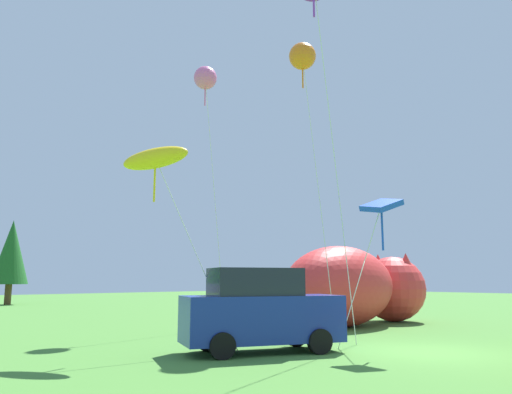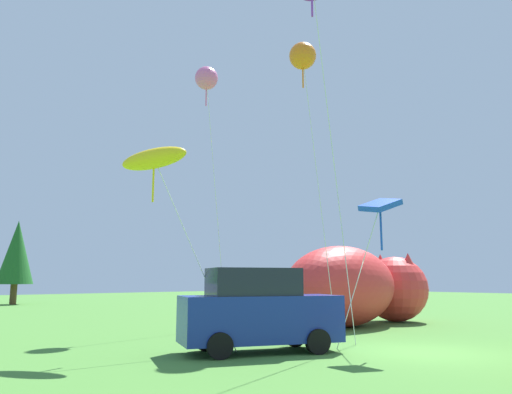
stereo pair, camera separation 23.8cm
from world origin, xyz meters
TOP-DOWN VIEW (x-y plane):
  - ground_plane at (0.00, 0.00)m, footprint 120.00×120.00m
  - parked_car at (-3.36, 2.98)m, footprint 4.67×3.23m
  - inflatable_cat at (5.17, 5.98)m, footprint 8.45×3.40m
  - kite_blue_box at (-0.70, 0.71)m, footprint 1.07×1.90m
  - kite_yellow_hero at (-5.49, 5.22)m, footprint 2.73×2.69m
  - kite_orange_flower at (0.67, 4.86)m, footprint 1.49×1.08m
  - kite_pink_octopus at (-0.30, 9.84)m, footprint 1.09×1.42m
  - horizon_tree_west at (-0.40, 35.05)m, footprint 2.78×2.78m

SIDE VIEW (x-z plane):
  - ground_plane at x=0.00m, z-range 0.00..0.00m
  - parked_car at x=-3.36m, z-range -0.03..2.26m
  - inflatable_cat at x=5.17m, z-range -0.13..3.25m
  - kite_blue_box at x=-0.70m, z-range 1.84..6.23m
  - horizon_tree_west at x=-0.40m, z-range 0.76..7.38m
  - kite_yellow_hero at x=-5.49m, z-range 2.49..8.49m
  - kite_orange_flower at x=0.67m, z-range 4.98..16.06m
  - kite_pink_octopus at x=-0.30m, z-range 5.17..16.60m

